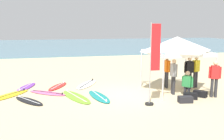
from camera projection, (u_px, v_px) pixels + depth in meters
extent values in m
plane|color=beige|center=(132.00, 94.00, 12.17)|extent=(80.00, 80.00, 0.00)
cube|color=#568499|center=(70.00, 45.00, 44.52)|extent=(80.00, 36.00, 0.10)
cylinder|color=#B7B7BC|center=(163.00, 78.00, 11.00)|extent=(0.07, 0.07, 2.05)
cylinder|color=#B7B7BC|center=(216.00, 75.00, 11.65)|extent=(0.07, 0.07, 2.05)
cylinder|color=#B7B7BC|center=(141.00, 68.00, 13.53)|extent=(0.07, 0.07, 2.05)
cylinder|color=#B7B7BC|center=(186.00, 66.00, 14.18)|extent=(0.07, 0.07, 2.05)
cube|color=white|center=(191.00, 56.00, 11.17)|extent=(2.65, 0.03, 0.18)
cube|color=white|center=(165.00, 50.00, 13.70)|extent=(2.65, 0.03, 0.18)
cube|color=white|center=(152.00, 53.00, 12.11)|extent=(0.03, 2.65, 0.18)
cube|color=white|center=(200.00, 52.00, 12.76)|extent=(0.03, 2.65, 0.18)
pyramid|color=white|center=(177.00, 44.00, 12.36)|extent=(2.77, 2.77, 0.70)
ellipsoid|color=red|center=(58.00, 86.00, 13.67)|extent=(1.37, 2.02, 0.07)
cube|color=white|center=(58.00, 86.00, 13.66)|extent=(0.80, 1.53, 0.01)
cone|color=white|center=(64.00, 81.00, 14.44)|extent=(0.09, 0.09, 0.12)
ellipsoid|color=pink|center=(48.00, 93.00, 12.32)|extent=(2.00, 1.76, 0.07)
cube|color=black|center=(47.00, 92.00, 12.31)|extent=(1.43, 1.16, 0.01)
cone|color=black|center=(62.00, 93.00, 11.95)|extent=(0.09, 0.09, 0.12)
ellipsoid|color=yellow|center=(9.00, 95.00, 11.87)|extent=(2.02, 2.27, 0.07)
cube|color=black|center=(9.00, 95.00, 11.87)|extent=(1.32, 1.61, 0.01)
cone|color=black|center=(24.00, 89.00, 12.74)|extent=(0.09, 0.09, 0.12)
ellipsoid|color=white|center=(87.00, 84.00, 14.14)|extent=(1.80, 2.49, 0.07)
cube|color=black|center=(87.00, 84.00, 14.14)|extent=(1.07, 1.86, 0.01)
cone|color=black|center=(93.00, 79.00, 15.09)|extent=(0.09, 0.09, 0.12)
ellipsoid|color=#19847F|center=(99.00, 96.00, 11.70)|extent=(0.95, 2.40, 0.07)
cube|color=white|center=(99.00, 96.00, 11.69)|extent=(0.32, 1.97, 0.01)
cone|color=white|center=(106.00, 100.00, 10.81)|extent=(0.09, 0.09, 0.12)
ellipsoid|color=#7AD12D|center=(76.00, 97.00, 11.63)|extent=(1.46, 2.68, 0.07)
cube|color=white|center=(76.00, 96.00, 11.62)|extent=(0.71, 2.11, 0.01)
cone|color=white|center=(67.00, 90.00, 12.50)|extent=(0.09, 0.09, 0.12)
ellipsoid|color=purple|center=(26.00, 87.00, 13.53)|extent=(1.19, 2.11, 0.07)
cube|color=white|center=(26.00, 86.00, 13.52)|extent=(0.62, 1.65, 0.01)
cone|color=white|center=(19.00, 89.00, 12.69)|extent=(0.09, 0.09, 0.12)
ellipsoid|color=black|center=(29.00, 101.00, 11.01)|extent=(1.57, 1.95, 0.07)
cube|color=white|center=(29.00, 100.00, 11.00)|extent=(0.99, 1.42, 0.01)
cone|color=white|center=(19.00, 95.00, 11.52)|extent=(0.09, 0.09, 0.12)
cylinder|color=#2D2D33|center=(216.00, 88.00, 11.61)|extent=(0.13, 0.13, 0.88)
cylinder|color=#2D2D33|center=(212.00, 88.00, 11.64)|extent=(0.13, 0.13, 0.88)
cube|color=red|center=(215.00, 72.00, 11.50)|extent=(0.42, 0.35, 0.60)
sphere|color=beige|center=(216.00, 63.00, 11.43)|extent=(0.21, 0.21, 0.21)
cylinder|color=red|center=(220.00, 73.00, 11.47)|extent=(0.09, 0.09, 0.54)
cylinder|color=red|center=(210.00, 72.00, 11.54)|extent=(0.09, 0.09, 0.54)
cylinder|color=#383842|center=(196.00, 79.00, 13.51)|extent=(0.13, 0.13, 0.88)
cylinder|color=#383842|center=(194.00, 80.00, 13.42)|extent=(0.13, 0.13, 0.88)
cube|color=yellow|center=(196.00, 66.00, 13.34)|extent=(0.41, 0.32, 0.60)
sphere|color=beige|center=(196.00, 58.00, 13.27)|extent=(0.21, 0.21, 0.21)
cylinder|color=yellow|center=(199.00, 66.00, 13.46)|extent=(0.09, 0.09, 0.54)
cylinder|color=yellow|center=(193.00, 67.00, 13.22)|extent=(0.09, 0.09, 0.54)
cylinder|color=#2D2D33|center=(174.00, 86.00, 12.07)|extent=(0.13, 0.13, 0.88)
cylinder|color=#2D2D33|center=(172.00, 85.00, 12.25)|extent=(0.13, 0.13, 0.88)
cube|color=gray|center=(174.00, 70.00, 12.03)|extent=(0.25, 0.38, 0.60)
sphere|color=beige|center=(174.00, 61.00, 11.96)|extent=(0.21, 0.21, 0.21)
cylinder|color=gray|center=(176.00, 71.00, 11.81)|extent=(0.09, 0.09, 0.54)
cylinder|color=gray|center=(172.00, 70.00, 12.26)|extent=(0.09, 0.09, 0.54)
cylinder|color=#2D2D33|center=(166.00, 79.00, 13.51)|extent=(0.13, 0.13, 0.88)
cylinder|color=#2D2D33|center=(167.00, 80.00, 13.34)|extent=(0.13, 0.13, 0.88)
cube|color=orange|center=(167.00, 66.00, 13.30)|extent=(0.23, 0.36, 0.60)
sphere|color=#9E7051|center=(167.00, 58.00, 13.23)|extent=(0.21, 0.21, 0.21)
cylinder|color=orange|center=(165.00, 66.00, 13.52)|extent=(0.09, 0.09, 0.54)
cylinder|color=orange|center=(169.00, 67.00, 13.08)|extent=(0.09, 0.09, 0.54)
cylinder|color=black|center=(190.00, 81.00, 13.17)|extent=(0.13, 0.13, 0.88)
cylinder|color=black|center=(187.00, 81.00, 13.13)|extent=(0.13, 0.13, 0.88)
cube|color=black|center=(189.00, 67.00, 13.02)|extent=(0.37, 0.23, 0.60)
sphere|color=beige|center=(190.00, 59.00, 12.95)|extent=(0.21, 0.21, 0.21)
cylinder|color=black|center=(193.00, 67.00, 13.07)|extent=(0.09, 0.09, 0.54)
cylinder|color=black|center=(185.00, 67.00, 12.98)|extent=(0.09, 0.09, 0.54)
cylinder|color=#2D2D33|center=(189.00, 92.00, 11.81)|extent=(0.13, 0.13, 0.45)
cylinder|color=#2D2D33|center=(185.00, 91.00, 11.93)|extent=(0.13, 0.13, 0.45)
cube|color=#2D8C47|center=(187.00, 81.00, 11.79)|extent=(0.39, 0.42, 0.52)
sphere|color=beige|center=(188.00, 73.00, 11.72)|extent=(0.21, 0.21, 0.21)
cylinder|color=#2D8C47|center=(192.00, 82.00, 11.65)|extent=(0.09, 0.09, 0.47)
cylinder|color=#2D8C47|center=(183.00, 81.00, 11.93)|extent=(0.09, 0.09, 0.47)
cylinder|color=#99999E|center=(150.00, 65.00, 10.27)|extent=(0.04, 0.04, 3.40)
cube|color=red|center=(156.00, 47.00, 10.21)|extent=(0.40, 0.02, 1.90)
cylinder|color=black|center=(149.00, 104.00, 10.56)|extent=(0.36, 0.36, 0.08)
cube|color=black|center=(200.00, 94.00, 11.75)|extent=(0.62, 0.67, 0.28)
cube|color=black|center=(190.00, 96.00, 11.39)|extent=(0.68, 0.54, 0.28)
cube|color=#232328|center=(185.00, 99.00, 10.85)|extent=(0.64, 0.41, 0.28)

